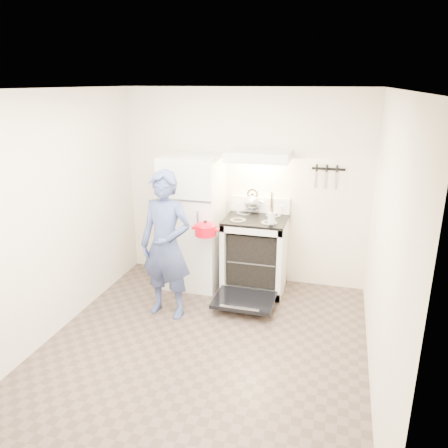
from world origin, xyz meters
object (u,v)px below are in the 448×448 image
(person, at_px, (166,245))
(dutch_oven, at_px, (205,230))
(refrigerator, at_px, (193,221))
(tea_kettle, at_px, (252,201))
(stove_body, at_px, (255,255))

(person, distance_m, dutch_oven, 0.52)
(refrigerator, bearing_deg, person, -91.31)
(refrigerator, bearing_deg, tea_kettle, 18.91)
(stove_body, xyz_separation_m, tea_kettle, (-0.09, 0.22, 0.65))
(dutch_oven, bearing_deg, person, -131.21)
(tea_kettle, relative_size, dutch_oven, 0.96)
(stove_body, bearing_deg, dutch_oven, -134.01)
(refrigerator, relative_size, person, 1.02)
(refrigerator, distance_m, tea_kettle, 0.80)
(stove_body, bearing_deg, refrigerator, -178.23)
(person, bearing_deg, tea_kettle, 63.52)
(refrigerator, xyz_separation_m, dutch_oven, (0.32, -0.49, 0.07))
(stove_body, distance_m, tea_kettle, 0.69)
(refrigerator, height_order, dutch_oven, refrigerator)
(tea_kettle, bearing_deg, dutch_oven, -118.63)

